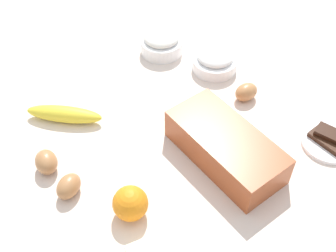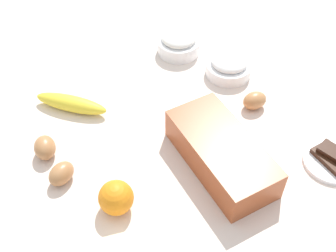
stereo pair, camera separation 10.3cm
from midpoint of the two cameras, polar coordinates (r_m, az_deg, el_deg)
name	(u,v)px [view 1 (the left image)]	position (r m, az deg, el deg)	size (l,w,h in m)	color
ground_plane	(168,140)	(1.07, -2.76, -1.96)	(2.40, 2.40, 0.02)	beige
loaf_pan	(226,146)	(0.99, 4.52, -2.80)	(0.29, 0.15, 0.08)	#9E4723
flour_bowl	(162,42)	(1.28, -3.18, 10.64)	(0.12, 0.12, 0.07)	white
sugar_bowl	(215,60)	(1.22, 3.68, 8.34)	(0.12, 0.12, 0.06)	white
banana	(64,114)	(1.12, -15.84, 1.34)	(0.19, 0.04, 0.04)	yellow
orange_fruit	(130,203)	(0.91, -8.17, -10.08)	(0.07, 0.07, 0.07)	orange
egg_near_butter	(246,92)	(1.14, 7.56, 4.25)	(0.05, 0.05, 0.06)	#B97D4B
egg_beside_bowl	(69,186)	(0.98, -15.71, -7.69)	(0.05, 0.05, 0.06)	#AC7446
egg_loose	(46,162)	(1.03, -18.26, -4.60)	(0.05, 0.05, 0.06)	#AF7647
chocolate_plate	(329,141)	(1.09, 17.63, -1.98)	(0.13, 0.13, 0.03)	white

